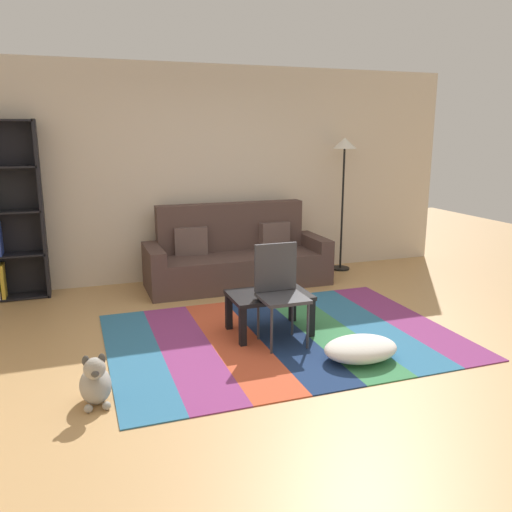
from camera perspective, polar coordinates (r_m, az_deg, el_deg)
The scene contains 10 objects.
ground_plane at distance 4.82m, azimuth 2.87°, elevation -9.57°, with size 14.00×14.00×0.00m, color tan.
back_wall at distance 6.89m, azimuth -5.13°, elevation 8.87°, with size 6.80×0.10×2.70m, color beige.
rug at distance 4.99m, azimuth 2.84°, elevation -8.68°, with size 3.18×2.29×0.01m.
couch at distance 6.60m, azimuth -2.15°, elevation -0.19°, with size 2.26×0.80×1.00m.
coffee_table at distance 4.97m, azimuth 1.44°, elevation -4.84°, with size 0.75×0.52×0.39m.
pouf at distance 4.55m, azimuth 11.28°, elevation -9.84°, with size 0.64×0.46×0.19m, color white.
dog at distance 3.95m, azimuth -17.03°, elevation -13.00°, with size 0.22×0.35×0.40m.
standing_lamp at distance 7.25m, azimuth 9.54°, elevation 10.18°, with size 0.32×0.32×1.80m.
tv_remote at distance 4.92m, azimuth 2.67°, elevation -4.04°, with size 0.04×0.15×0.02m, color black.
folding_chair at distance 4.72m, azimuth 2.55°, elevation -3.19°, with size 0.40×0.40×0.90m.
Camera 1 is at (-1.70, -4.11, 1.87)m, focal length 36.87 mm.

